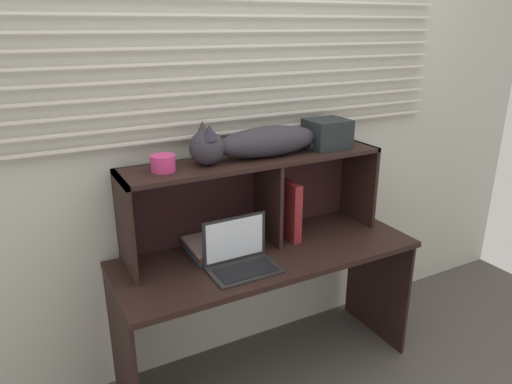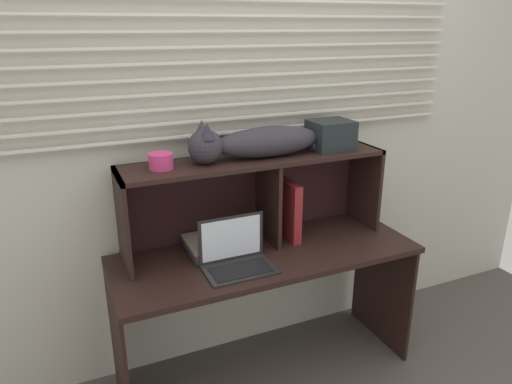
% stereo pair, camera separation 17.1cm
% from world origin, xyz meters
% --- Properties ---
extents(back_panel_with_blinds, '(4.40, 0.08, 2.50)m').
position_xyz_m(back_panel_with_blinds, '(0.00, 0.55, 1.26)').
color(back_panel_with_blinds, beige).
rests_on(back_panel_with_blinds, ground).
extents(desk, '(1.55, 0.58, 0.73)m').
position_xyz_m(desk, '(0.00, 0.22, 0.60)').
color(desk, black).
rests_on(desk, ground).
extents(hutch_shelf_unit, '(1.37, 0.30, 0.46)m').
position_xyz_m(hutch_shelf_unit, '(0.01, 0.38, 1.05)').
color(hutch_shelf_unit, black).
rests_on(hutch_shelf_unit, desk).
extents(cat, '(0.93, 0.18, 0.20)m').
position_xyz_m(cat, '(0.01, 0.35, 1.28)').
color(cat, '#2E2B33').
rests_on(cat, hutch_shelf_unit).
extents(laptop, '(0.33, 0.21, 0.24)m').
position_xyz_m(laptop, '(-0.20, 0.14, 0.79)').
color(laptop, black).
rests_on(laptop, desk).
extents(binder_upright, '(0.05, 0.25, 0.32)m').
position_xyz_m(binder_upright, '(0.18, 0.35, 0.89)').
color(binder_upright, maroon).
rests_on(binder_upright, desk).
extents(book_stack, '(0.17, 0.26, 0.06)m').
position_xyz_m(book_stack, '(-0.29, 0.35, 0.77)').
color(book_stack, '#305B7C').
rests_on(book_stack, desk).
extents(small_basket, '(0.11, 0.11, 0.07)m').
position_xyz_m(small_basket, '(-0.48, 0.35, 1.23)').
color(small_basket, '#C93672').
rests_on(small_basket, hutch_shelf_unit).
extents(storage_box, '(0.22, 0.19, 0.15)m').
position_xyz_m(storage_box, '(0.43, 0.35, 1.27)').
color(storage_box, black).
rests_on(storage_box, hutch_shelf_unit).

